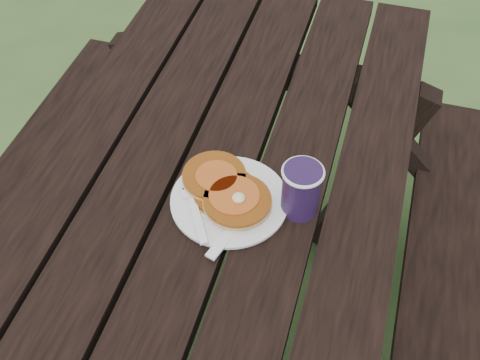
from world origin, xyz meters
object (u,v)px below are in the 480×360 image
(plate, at_px, (229,201))
(coffee_cup, at_px, (301,188))
(picnic_table, at_px, (196,341))
(pancake_stack, at_px, (226,190))

(plate, xyz_separation_m, coffee_cup, (0.13, 0.02, 0.06))
(picnic_table, distance_m, plate, 0.41)
(plate, distance_m, coffee_cup, 0.15)
(plate, relative_size, pancake_stack, 1.18)
(pancake_stack, xyz_separation_m, coffee_cup, (0.14, 0.01, 0.04))
(plate, height_order, coffee_cup, coffee_cup)
(pancake_stack, bearing_deg, picnic_table, -107.89)
(picnic_table, distance_m, coffee_cup, 0.50)
(plate, distance_m, pancake_stack, 0.02)
(pancake_stack, distance_m, coffee_cup, 0.15)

